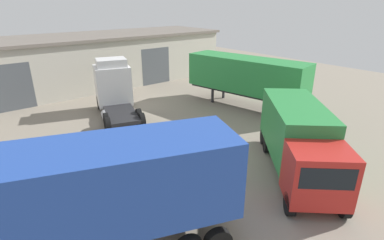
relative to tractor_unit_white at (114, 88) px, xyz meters
The scene contains 8 objects.
ground_plane 9.02m from the tractor_unit_white, 86.59° to the right, with size 60.00×60.00×0.00m, color gray.
warehouse_building 9.10m from the tractor_unit_white, 86.69° to the left, with size 30.13×8.27×4.89m.
tractor_unit_white is the anchor object (origin of this frame).
container_trailer_green 10.19m from the tractor_unit_white, 32.38° to the right, with size 4.21×9.87×3.90m.
container_trailer_white 14.53m from the tractor_unit_white, 121.54° to the right, with size 11.31×6.26×4.02m.
box_truck_red 13.99m from the tractor_unit_white, 77.45° to the right, with size 6.80×7.10×3.26m.
oil_drum 7.36m from the tractor_unit_white, 101.16° to the right, with size 0.58×0.58×0.88m.
traffic_cone 7.49m from the tractor_unit_white, 89.30° to the right, with size 0.40×0.40×0.55m.
Camera 1 is at (-9.65, -11.72, 7.90)m, focal length 28.00 mm.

